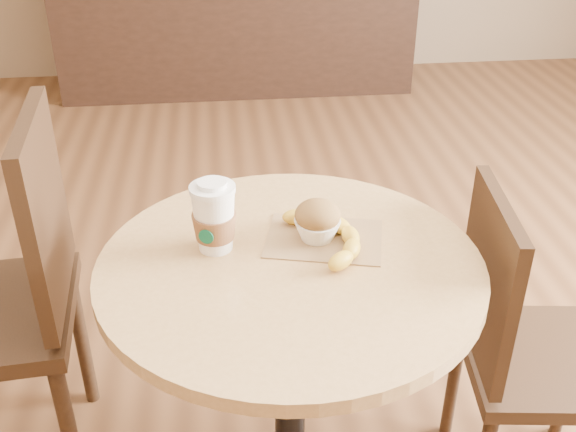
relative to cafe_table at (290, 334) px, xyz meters
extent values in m
cylinder|color=black|center=(0.00, 0.00, -0.18)|extent=(0.07, 0.07, 0.72)
cylinder|color=tan|center=(0.00, 0.00, 0.18)|extent=(0.78, 0.78, 0.03)
cylinder|color=#301E10|center=(-0.55, 0.43, -0.32)|extent=(0.04, 0.04, 0.48)
cube|color=#301E10|center=(-0.53, 0.25, 0.19)|extent=(0.06, 0.41, 0.45)
cube|color=#301E10|center=(0.61, 0.01, -0.15)|extent=(0.41, 0.41, 0.04)
cylinder|color=#301E10|center=(0.78, 0.15, -0.35)|extent=(0.03, 0.03, 0.41)
cylinder|color=#301E10|center=(0.47, 0.19, -0.35)|extent=(0.03, 0.03, 0.41)
cube|color=#301E10|center=(0.44, 0.03, 0.08)|extent=(0.07, 0.35, 0.39)
cube|color=black|center=(0.02, 3.24, -0.06)|extent=(2.20, 0.60, 1.00)
cube|color=olive|center=(0.08, 0.07, 0.19)|extent=(0.28, 0.23, 0.00)
cylinder|color=white|center=(-0.15, 0.06, 0.33)|extent=(0.09, 0.09, 0.01)
cylinder|color=white|center=(-0.15, 0.06, 0.34)|extent=(0.06, 0.06, 0.01)
cylinder|color=#085337|center=(-0.16, 0.02, 0.24)|extent=(0.03, 0.01, 0.03)
ellipsoid|color=brown|center=(0.07, 0.07, 0.25)|extent=(0.10, 0.10, 0.06)
ellipsoid|color=#FFEECB|center=(0.07, 0.07, 0.27)|extent=(0.03, 0.03, 0.02)
camera|label=1|loc=(-0.13, -1.11, 0.94)|focal=42.00mm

